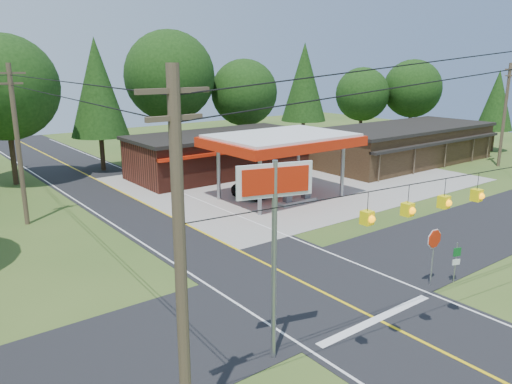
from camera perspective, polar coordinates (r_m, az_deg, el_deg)
ground at (r=23.35m, az=6.70°, el=-10.89°), size 120.00×120.00×0.00m
main_highway at (r=23.35m, az=6.70°, el=-10.87°), size 8.00×120.00×0.02m
cross_road at (r=23.34m, az=6.70°, el=-10.86°), size 70.00×7.00×0.02m
lane_center_yellow at (r=23.34m, az=6.70°, el=-10.84°), size 0.15×110.00×0.00m
gas_canopy at (r=37.22m, az=2.95°, el=5.69°), size 10.60×7.40×4.88m
convenience_store at (r=46.09m, az=-4.22°, el=4.43°), size 16.40×7.55×3.80m
strip_building at (r=53.49m, az=16.55°, el=5.27°), size 20.40×8.75×3.80m
utility_pole_near_left at (r=12.30m, az=-8.61°, el=-8.55°), size 1.80×0.30×10.00m
utility_pole_far_left at (r=34.03m, az=-25.57°, el=5.04°), size 1.80×0.30×10.00m
utility_pole_far_right at (r=54.64m, az=26.54°, el=8.02°), size 1.80×0.30×10.00m
overhead_beacons at (r=16.94m, az=19.06°, el=0.84°), size 17.04×2.04×1.03m
treeline_backdrop at (r=42.10m, az=-15.83°, el=10.61°), size 70.27×51.59×13.30m
suv_car at (r=38.74m, az=0.88°, el=0.73°), size 6.18×6.18×1.47m
sedan_car at (r=45.41m, az=-0.30°, el=2.73°), size 4.89×4.89×1.37m
big_stop_sign at (r=16.14m, az=2.16°, el=-2.58°), size 2.53×0.80×7.03m
octagonal_stop_sign at (r=24.10m, az=19.68°, el=-5.53°), size 0.95×0.11×2.75m
route_sign_post at (r=25.07m, az=21.89°, el=-7.13°), size 0.39×0.17×2.00m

